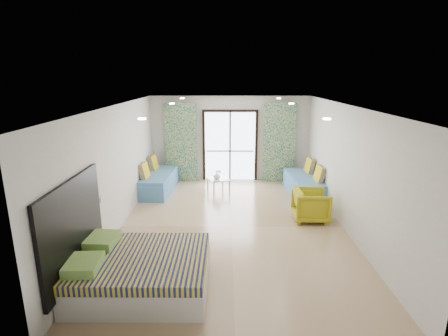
{
  "coord_description": "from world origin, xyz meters",
  "views": [
    {
      "loc": [
        -0.12,
        -7.29,
        3.3
      ],
      "look_at": [
        -0.17,
        0.83,
        1.15
      ],
      "focal_mm": 28.0,
      "sensor_mm": 36.0,
      "label": 1
    }
  ],
  "objects_px": {
    "daybed_left": "(158,181)",
    "daybed_right": "(305,185)",
    "bed": "(141,271)",
    "coffee_table": "(218,180)",
    "armchair": "(311,204)"
  },
  "relations": [
    {
      "from": "daybed_left",
      "to": "daybed_right",
      "type": "bearing_deg",
      "value": 0.05
    },
    {
      "from": "bed",
      "to": "coffee_table",
      "type": "bearing_deg",
      "value": 77.06
    },
    {
      "from": "bed",
      "to": "daybed_right",
      "type": "height_order",
      "value": "daybed_right"
    },
    {
      "from": "daybed_left",
      "to": "daybed_right",
      "type": "relative_size",
      "value": 1.01
    },
    {
      "from": "daybed_left",
      "to": "armchair",
      "type": "height_order",
      "value": "daybed_left"
    },
    {
      "from": "daybed_left",
      "to": "daybed_right",
      "type": "distance_m",
      "value": 4.24
    },
    {
      "from": "daybed_left",
      "to": "armchair",
      "type": "bearing_deg",
      "value": -23.92
    },
    {
      "from": "bed",
      "to": "coffee_table",
      "type": "height_order",
      "value": "bed"
    },
    {
      "from": "daybed_right",
      "to": "armchair",
      "type": "height_order",
      "value": "daybed_right"
    },
    {
      "from": "daybed_left",
      "to": "coffee_table",
      "type": "xyz_separation_m",
      "value": [
        1.77,
        0.05,
        0.03
      ]
    },
    {
      "from": "bed",
      "to": "armchair",
      "type": "xyz_separation_m",
      "value": [
        3.34,
        2.77,
        0.1
      ]
    },
    {
      "from": "coffee_table",
      "to": "armchair",
      "type": "height_order",
      "value": "armchair"
    },
    {
      "from": "daybed_right",
      "to": "coffee_table",
      "type": "distance_m",
      "value": 2.49
    },
    {
      "from": "armchair",
      "to": "daybed_left",
      "type": "bearing_deg",
      "value": 63.06
    },
    {
      "from": "coffee_table",
      "to": "armchair",
      "type": "relative_size",
      "value": 0.93
    }
  ]
}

